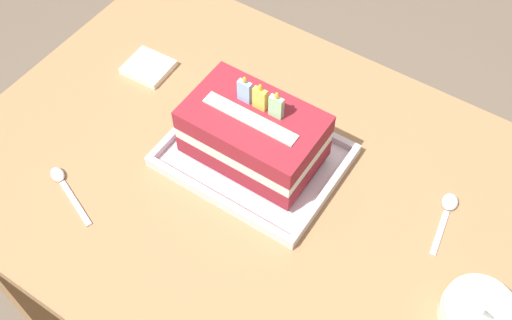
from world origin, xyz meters
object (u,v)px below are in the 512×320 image
bowl_stack (478,313)px  birthday_cake (254,134)px  foil_tray (254,157)px  serving_spoon_near_tray (62,182)px  napkin_pile (148,67)px  serving_spoon_by_bowls (448,207)px

bowl_stack → birthday_cake: bearing=172.0°
foil_tray → birthday_cake: size_ratio=1.34×
serving_spoon_near_tray → napkin_pile: size_ratio=1.50×
serving_spoon_by_bowls → bowl_stack: bearing=-55.1°
foil_tray → napkin_pile: size_ratio=3.37×
serving_spoon_by_bowls → napkin_pile: size_ratio=1.39×
birthday_cake → bowl_stack: 0.46m
serving_spoon_near_tray → napkin_pile: 0.30m
birthday_cake → serving_spoon_by_bowls: bearing=16.1°
serving_spoon_near_tray → serving_spoon_by_bowls: serving_spoon_by_bowls is taller
foil_tray → bowl_stack: 0.45m
napkin_pile → birthday_cake: bearing=-13.0°
serving_spoon_by_bowls → napkin_pile: 0.64m
napkin_pile → serving_spoon_by_bowls: bearing=2.4°
serving_spoon_near_tray → serving_spoon_by_bowls: bearing=29.0°
serving_spoon_by_bowls → napkin_pile: same height
birthday_cake → napkin_pile: 0.32m
foil_tray → bowl_stack: bowl_stack is taller
birthday_cake → napkin_pile: size_ratio=2.52×
foil_tray → serving_spoon_near_tray: size_ratio=2.25×
foil_tray → serving_spoon_near_tray: 0.34m
bowl_stack → foil_tray: bearing=172.1°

